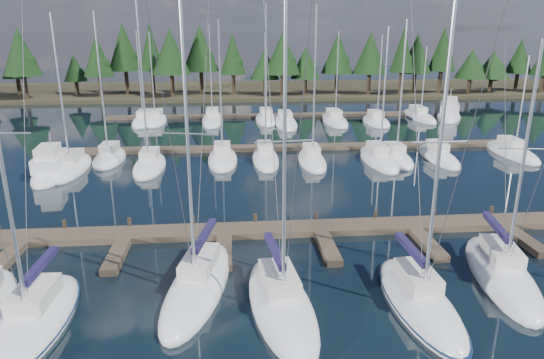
{
  "coord_description": "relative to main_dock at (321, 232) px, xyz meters",
  "views": [
    {
      "loc": [
        -5.45,
        -10.2,
        12.37
      ],
      "look_at": [
        -2.65,
        22.0,
        2.27
      ],
      "focal_mm": 32.0,
      "sensor_mm": 36.0,
      "label": 1
    }
  ],
  "objects": [
    {
      "name": "far_shore",
      "position": [
        0.0,
        72.64,
        0.1
      ],
      "size": [
        220.0,
        30.0,
        0.6
      ],
      "primitive_type": "cube",
      "color": "#312C1B",
      "rests_on": "ground"
    },
    {
      "name": "front_sailboat_5",
      "position": [
        8.28,
        -6.29,
        0.08
      ],
      "size": [
        4.42,
        9.46,
        12.77
      ],
      "color": "silver",
      "rests_on": "ground"
    },
    {
      "name": "back_sailboat_rows",
      "position": [
        0.43,
        28.07,
        0.06
      ],
      "size": [
        45.63,
        33.71,
        16.32
      ],
      "color": "silver",
      "rests_on": "ground"
    },
    {
      "name": "ground",
      "position": [
        0.0,
        12.64,
        -0.2
      ],
      "size": [
        260.0,
        260.0,
        0.0
      ],
      "primitive_type": "plane",
      "color": "black",
      "rests_on": "ground"
    },
    {
      "name": "front_sailboat_4",
      "position": [
        3.08,
        -8.43,
        0.09
      ],
      "size": [
        2.89,
        8.7,
        14.41
      ],
      "color": "silver",
      "rests_on": "ground"
    },
    {
      "name": "front_sailboat_2",
      "position": [
        -7.24,
        -6.07,
        0.09
      ],
      "size": [
        4.36,
        9.73,
        14.5
      ],
      "color": "silver",
      "rests_on": "ground"
    },
    {
      "name": "motor_yacht_left",
      "position": [
        -21.26,
        14.96,
        0.29
      ],
      "size": [
        3.95,
        9.16,
        4.44
      ],
      "color": "silver",
      "rests_on": "ground"
    },
    {
      "name": "tree_line",
      "position": [
        -2.16,
        62.83,
        7.29
      ],
      "size": [
        185.43,
        11.77,
        13.91
      ],
      "color": "black",
      "rests_on": "far_shore"
    },
    {
      "name": "back_docks",
      "position": [
        0.0,
        32.23,
        -0.0
      ],
      "size": [
        50.0,
        21.8,
        0.4
      ],
      "color": "#4C3F2F",
      "rests_on": "ground"
    },
    {
      "name": "main_dock",
      "position": [
        0.0,
        0.0,
        0.0
      ],
      "size": [
        44.0,
        6.13,
        0.9
      ],
      "color": "#4C3F2F",
      "rests_on": "ground"
    },
    {
      "name": "front_sailboat_3",
      "position": [
        -3.34,
        -8.07,
        0.09
      ],
      "size": [
        3.64,
        9.12,
        14.55
      ],
      "color": "silver",
      "rests_on": "ground"
    },
    {
      "name": "motor_yacht_right",
      "position": [
        25.98,
        39.37,
        0.33
      ],
      "size": [
        7.02,
        10.33,
        4.93
      ],
      "color": "silver",
      "rests_on": "ground"
    },
    {
      "name": "front_sailboat_1",
      "position": [
        -14.14,
        -8.55,
        0.1
      ],
      "size": [
        3.2,
        8.47,
        15.69
      ],
      "color": "silver",
      "rests_on": "ground"
    }
  ]
}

